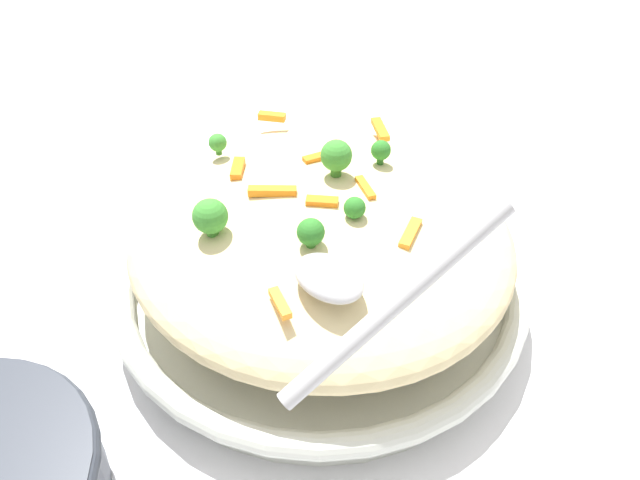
% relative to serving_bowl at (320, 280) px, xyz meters
% --- Properties ---
extents(ground_plane, '(2.40, 2.40, 0.00)m').
position_rel_serving_bowl_xyz_m(ground_plane, '(0.00, 0.00, -0.03)').
color(ground_plane, silver).
extents(serving_bowl, '(0.38, 0.38, 0.05)m').
position_rel_serving_bowl_xyz_m(serving_bowl, '(0.00, 0.00, 0.00)').
color(serving_bowl, silver).
rests_on(serving_bowl, ground_plane).
extents(pasta_mound, '(0.34, 0.33, 0.08)m').
position_rel_serving_bowl_xyz_m(pasta_mound, '(0.00, 0.00, 0.06)').
color(pasta_mound, beige).
rests_on(pasta_mound, serving_bowl).
extents(carrot_piece_0, '(0.03, 0.02, 0.01)m').
position_rel_serving_bowl_xyz_m(carrot_piece_0, '(0.06, -0.10, 0.09)').
color(carrot_piece_0, orange).
rests_on(carrot_piece_0, pasta_mound).
extents(carrot_piece_1, '(0.04, 0.03, 0.01)m').
position_rel_serving_bowl_xyz_m(carrot_piece_1, '(-0.04, 0.12, 0.09)').
color(carrot_piece_1, orange).
rests_on(carrot_piece_1, pasta_mound).
extents(carrot_piece_2, '(0.03, 0.02, 0.01)m').
position_rel_serving_bowl_xyz_m(carrot_piece_2, '(0.01, -0.01, 0.10)').
color(carrot_piece_2, orange).
rests_on(carrot_piece_2, pasta_mound).
extents(carrot_piece_3, '(0.03, 0.03, 0.01)m').
position_rel_serving_bowl_xyz_m(carrot_piece_3, '(-0.03, -0.03, 0.10)').
color(carrot_piece_3, orange).
rests_on(carrot_piece_3, pasta_mound).
extents(carrot_piece_4, '(0.03, 0.02, 0.01)m').
position_rel_serving_bowl_xyz_m(carrot_piece_4, '(-0.13, 0.06, 0.09)').
color(carrot_piece_4, orange).
rests_on(carrot_piece_4, pasta_mound).
extents(carrot_piece_5, '(0.02, 0.04, 0.01)m').
position_rel_serving_bowl_xyz_m(carrot_piece_5, '(0.08, 0.02, 0.09)').
color(carrot_piece_5, orange).
rests_on(carrot_piece_5, pasta_mound).
extents(carrot_piece_6, '(0.02, 0.04, 0.01)m').
position_rel_serving_bowl_xyz_m(carrot_piece_6, '(-0.04, 0.05, 0.10)').
color(carrot_piece_6, orange).
rests_on(carrot_piece_6, pasta_mound).
extents(carrot_piece_7, '(0.03, 0.03, 0.01)m').
position_rel_serving_bowl_xyz_m(carrot_piece_7, '(-0.08, -0.02, 0.10)').
color(carrot_piece_7, orange).
rests_on(carrot_piece_7, pasta_mound).
extents(carrot_piece_8, '(0.03, 0.02, 0.01)m').
position_rel_serving_bowl_xyz_m(carrot_piece_8, '(0.02, 0.03, 0.10)').
color(carrot_piece_8, orange).
rests_on(carrot_piece_8, pasta_mound).
extents(broccoli_floret_0, '(0.02, 0.02, 0.02)m').
position_rel_serving_bowl_xyz_m(broccoli_floret_0, '(-0.12, -0.01, 0.10)').
color(broccoli_floret_0, '#377928').
rests_on(broccoli_floret_0, pasta_mound).
extents(broccoli_floret_1, '(0.03, 0.03, 0.03)m').
position_rel_serving_bowl_xyz_m(broccoli_floret_1, '(-0.03, -0.09, 0.11)').
color(broccoli_floret_1, '#377928').
rests_on(broccoli_floret_1, pasta_mound).
extents(broccoli_floret_2, '(0.02, 0.02, 0.02)m').
position_rel_serving_bowl_xyz_m(broccoli_floret_2, '(0.04, -0.00, 0.11)').
color(broccoli_floret_2, '#296820').
rests_on(broccoli_floret_2, pasta_mound).
extents(broccoli_floret_3, '(0.02, 0.02, 0.03)m').
position_rel_serving_bowl_xyz_m(broccoli_floret_3, '(0.04, -0.05, 0.11)').
color(broccoli_floret_3, '#296820').
rests_on(broccoli_floret_3, pasta_mound).
extents(broccoli_floret_4, '(0.03, 0.03, 0.03)m').
position_rel_serving_bowl_xyz_m(broccoli_floret_4, '(-0.01, 0.03, 0.12)').
color(broccoli_floret_4, '#377928').
rests_on(broccoli_floret_4, pasta_mound).
extents(broccoli_floret_5, '(0.02, 0.02, 0.02)m').
position_rel_serving_bowl_xyz_m(broccoli_floret_5, '(0.00, 0.08, 0.11)').
color(broccoli_floret_5, '#296820').
rests_on(broccoli_floret_5, pasta_mound).
extents(serving_spoon, '(0.13, 0.15, 0.10)m').
position_rel_serving_bowl_xyz_m(serving_spoon, '(0.10, -0.08, 0.12)').
color(serving_spoon, '#B7B7BC').
rests_on(serving_spoon, pasta_mound).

